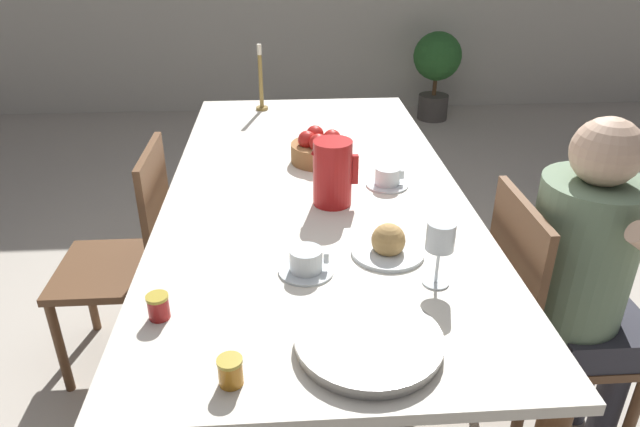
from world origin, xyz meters
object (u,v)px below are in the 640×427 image
(serving_tray, at_px, (369,341))
(bread_plate, at_px, (388,244))
(teacup_across, at_px, (387,178))
(wine_glass_water, at_px, (440,239))
(candlestick_tall, at_px, (261,85))
(red_pitcher, at_px, (333,173))
(potted_plant, at_px, (437,66))
(jam_jar_amber, at_px, (158,305))
(person_seated, at_px, (588,272))
(chair_person_side, at_px, (541,322))
(fruit_bowl, at_px, (319,149))
(jam_jar_red, at_px, (230,370))
(chair_opposite, at_px, (131,256))
(teacup_near_person, at_px, (306,262))

(serving_tray, relative_size, bread_plate, 1.59)
(teacup_across, bearing_deg, wine_glass_water, -88.01)
(wine_glass_water, xyz_separation_m, candlestick_tall, (-0.49, 1.57, -0.01))
(red_pitcher, xyz_separation_m, teacup_across, (0.21, 0.13, -0.08))
(potted_plant, bearing_deg, jam_jar_amber, -113.61)
(wine_glass_water, xyz_separation_m, jam_jar_amber, (-0.70, -0.10, -0.10))
(potted_plant, bearing_deg, person_seated, -97.38)
(chair_person_side, xyz_separation_m, candlestick_tall, (-0.91, 1.39, 0.42))
(person_seated, height_order, fruit_bowl, person_seated)
(teacup_across, bearing_deg, jam_jar_red, -117.26)
(chair_opposite, distance_m, candlestick_tall, 1.10)
(chair_person_side, relative_size, teacup_near_person, 5.99)
(chair_opposite, bearing_deg, jam_jar_amber, -159.69)
(bread_plate, bearing_deg, serving_tray, -105.91)
(chair_person_side, distance_m, teacup_across, 0.70)
(serving_tray, height_order, candlestick_tall, candlestick_tall)
(chair_opposite, bearing_deg, potted_plant, -32.73)
(red_pitcher, distance_m, jam_jar_red, 0.87)
(teacup_near_person, relative_size, potted_plant, 0.20)
(bread_plate, height_order, candlestick_tall, candlestick_tall)
(chair_person_side, distance_m, red_pitcher, 0.83)
(fruit_bowl, bearing_deg, potted_plant, 66.84)
(jam_jar_red, height_order, fruit_bowl, fruit_bowl)
(wine_glass_water, distance_m, fruit_bowl, 0.90)
(candlestick_tall, xyz_separation_m, potted_plant, (1.46, 2.15, -0.42))
(jam_jar_red, relative_size, potted_plant, 0.08)
(teacup_near_person, xyz_separation_m, candlestick_tall, (-0.15, 1.49, 0.10))
(red_pitcher, height_order, teacup_across, red_pitcher)
(fruit_bowl, bearing_deg, person_seated, -43.44)
(person_seated, distance_m, potted_plant, 3.62)
(chair_opposite, bearing_deg, red_pitcher, -103.79)
(chair_opposite, bearing_deg, teacup_near_person, -132.75)
(chair_person_side, distance_m, wine_glass_water, 0.63)
(bread_plate, distance_m, fruit_bowl, 0.72)
(teacup_across, bearing_deg, fruit_bowl, 133.40)
(serving_tray, bearing_deg, chair_opposite, 130.23)
(chair_person_side, bearing_deg, potted_plant, 171.13)
(chair_person_side, height_order, chair_opposite, same)
(fruit_bowl, relative_size, potted_plant, 0.29)
(chair_person_side, xyz_separation_m, wine_glass_water, (-0.42, -0.18, 0.43))
(red_pitcher, height_order, wine_glass_water, red_pitcher)
(person_seated, distance_m, wine_glass_water, 0.57)
(teacup_across, relative_size, candlestick_tall, 0.47)
(teacup_near_person, bearing_deg, serving_tray, -68.34)
(wine_glass_water, xyz_separation_m, teacup_across, (-0.02, 0.62, -0.10))
(chair_opposite, height_order, teacup_across, chair_opposite)
(serving_tray, distance_m, potted_plant, 4.15)
(teacup_across, bearing_deg, bread_plate, -99.65)
(chair_person_side, xyz_separation_m, teacup_across, (-0.44, 0.44, 0.32))
(red_pitcher, xyz_separation_m, bread_plate, (0.13, -0.34, -0.08))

